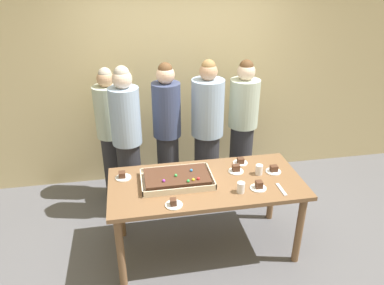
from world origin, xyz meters
The scene contains 18 objects.
ground_plane centered at (0.00, 0.00, 0.00)m, with size 12.00×12.00×0.00m, color #5B5B60.
interior_back_panel centered at (0.00, 1.60, 1.50)m, with size 8.00×0.12×3.00m, color #CCB784.
party_table centered at (0.00, 0.00, 0.70)m, with size 1.83×0.85×0.79m.
sheet_cake centered at (-0.27, 0.05, 0.83)m, with size 0.67×0.43×0.10m.
plated_slice_near_left centered at (0.33, 0.13, 0.82)m, with size 0.15×0.15×0.07m.
plated_slice_near_right centered at (-0.77, 0.21, 0.81)m, with size 0.15×0.15×0.06m.
plated_slice_far_left centered at (-0.35, -0.32, 0.81)m, with size 0.15×0.15×0.07m.
plated_slice_far_right centered at (0.69, 0.06, 0.82)m, with size 0.15×0.15×0.07m.
plated_slice_center_front centered at (0.42, 0.28, 0.81)m, with size 0.15×0.15×0.06m.
plated_slice_center_back centered at (0.45, -0.20, 0.82)m, with size 0.15×0.15×0.08m.
drink_cup_nearest centered at (0.54, 0.04, 0.84)m, with size 0.07×0.07×0.10m, color white.
drink_cup_middle centered at (0.27, -0.23, 0.84)m, with size 0.07×0.07×0.10m, color white.
cake_server_utensil centered at (0.64, -0.26, 0.80)m, with size 0.03×0.20×0.01m, color silver.
person_serving_front centered at (0.19, 0.84, 0.90)m, with size 0.36×0.36×1.75m.
person_green_shirt_behind centered at (-0.90, 1.16, 0.85)m, with size 0.33×0.33×1.64m.
person_striped_tie_right centered at (-0.71, 0.73, 0.92)m, with size 0.32×0.32×1.75m.
person_far_right_suit centered at (0.70, 1.09, 0.86)m, with size 0.36×0.36×1.67m.
person_left_edge_reaching centered at (-0.26, 0.86, 0.91)m, with size 0.31×0.31×1.74m.
Camera 1 is at (-0.65, -2.84, 2.63)m, focal length 33.92 mm.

